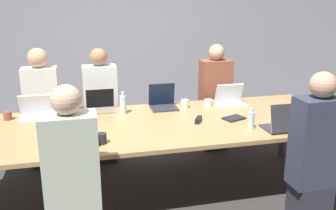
{
  "coord_description": "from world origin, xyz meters",
  "views": [
    {
      "loc": [
        -0.76,
        -3.55,
        2.02
      ],
      "look_at": [
        0.14,
        0.1,
        0.92
      ],
      "focal_mm": 40.0,
      "sensor_mm": 36.0,
      "label": 1
    }
  ],
  "objects_px": {
    "bottle_far_midleft": "(123,104)",
    "cup_near_left": "(101,139)",
    "person_far_midleft": "(101,108)",
    "person_near_left": "(72,182)",
    "cup_far_center": "(185,104)",
    "cup_far_midleft": "(79,110)",
    "person_far_left": "(43,110)",
    "laptop_far_right": "(230,99)",
    "laptop_far_midleft": "(101,104)",
    "laptop_near_right": "(284,123)",
    "person_near_right": "(315,157)",
    "bottle_near_right": "(251,120)",
    "person_far_right": "(215,100)",
    "stapler": "(198,120)",
    "cup_far_right": "(208,103)",
    "laptop_far_center": "(163,101)",
    "laptop_near_left": "(74,141)",
    "laptop_far_left": "(37,111)",
    "cup_far_left": "(8,116)"
  },
  "relations": [
    {
      "from": "cup_far_center",
      "to": "person_near_right",
      "type": "bearing_deg",
      "value": -62.95
    },
    {
      "from": "laptop_near_right",
      "to": "cup_far_center",
      "type": "distance_m",
      "value": 1.2
    },
    {
      "from": "laptop_far_midleft",
      "to": "laptop_far_left",
      "type": "relative_size",
      "value": 0.86
    },
    {
      "from": "bottle_far_midleft",
      "to": "bottle_near_right",
      "type": "xyz_separation_m",
      "value": [
        1.15,
        -0.79,
        -0.02
      ]
    },
    {
      "from": "laptop_near_left",
      "to": "person_far_left",
      "type": "bearing_deg",
      "value": -76.19
    },
    {
      "from": "person_far_midleft",
      "to": "cup_far_left",
      "type": "bearing_deg",
      "value": -155.13
    },
    {
      "from": "person_near_left",
      "to": "person_far_right",
      "type": "relative_size",
      "value": 1.01
    },
    {
      "from": "person_far_left",
      "to": "cup_far_right",
      "type": "relative_size",
      "value": 15.75
    },
    {
      "from": "bottle_far_midleft",
      "to": "cup_near_left",
      "type": "distance_m",
      "value": 0.89
    },
    {
      "from": "bottle_near_right",
      "to": "laptop_near_right",
      "type": "bearing_deg",
      "value": -24.81
    },
    {
      "from": "bottle_near_right",
      "to": "person_far_right",
      "type": "distance_m",
      "value": 1.39
    },
    {
      "from": "laptop_far_right",
      "to": "cup_far_right",
      "type": "distance_m",
      "value": 0.28
    },
    {
      "from": "laptop_far_left",
      "to": "bottle_near_right",
      "type": "bearing_deg",
      "value": -22.84
    },
    {
      "from": "person_near_left",
      "to": "cup_far_center",
      "type": "xyz_separation_m",
      "value": [
        1.27,
        1.4,
        0.12
      ]
    },
    {
      "from": "laptop_far_right",
      "to": "laptop_far_center",
      "type": "bearing_deg",
      "value": 175.5
    },
    {
      "from": "person_far_midleft",
      "to": "laptop_far_left",
      "type": "bearing_deg",
      "value": -146.59
    },
    {
      "from": "person_far_left",
      "to": "laptop_far_right",
      "type": "bearing_deg",
      "value": -13.16
    },
    {
      "from": "cup_far_center",
      "to": "cup_far_right",
      "type": "distance_m",
      "value": 0.29
    },
    {
      "from": "laptop_near_right",
      "to": "cup_far_right",
      "type": "height_order",
      "value": "laptop_near_right"
    },
    {
      "from": "laptop_far_midleft",
      "to": "bottle_near_right",
      "type": "distance_m",
      "value": 1.68
    },
    {
      "from": "bottle_far_midleft",
      "to": "cup_far_center",
      "type": "xyz_separation_m",
      "value": [
        0.72,
        0.04,
        -0.06
      ]
    },
    {
      "from": "laptop_far_midleft",
      "to": "laptop_near_right",
      "type": "height_order",
      "value": "laptop_near_right"
    },
    {
      "from": "bottle_near_right",
      "to": "cup_far_center",
      "type": "relative_size",
      "value": 2.11
    },
    {
      "from": "person_near_right",
      "to": "person_far_left",
      "type": "relative_size",
      "value": 0.99
    },
    {
      "from": "laptop_far_midleft",
      "to": "stapler",
      "type": "relative_size",
      "value": 2.07
    },
    {
      "from": "bottle_near_right",
      "to": "person_far_right",
      "type": "relative_size",
      "value": 0.14
    },
    {
      "from": "bottle_near_right",
      "to": "laptop_far_left",
      "type": "height_order",
      "value": "laptop_far_left"
    },
    {
      "from": "laptop_near_left",
      "to": "person_far_right",
      "type": "relative_size",
      "value": 0.22
    },
    {
      "from": "laptop_far_left",
      "to": "cup_far_midleft",
      "type": "bearing_deg",
      "value": 4.07
    },
    {
      "from": "cup_far_left",
      "to": "person_far_midleft",
      "type": "bearing_deg",
      "value": 24.87
    },
    {
      "from": "laptop_far_midleft",
      "to": "person_far_right",
      "type": "height_order",
      "value": "person_far_right"
    },
    {
      "from": "cup_far_midleft",
      "to": "person_far_left",
      "type": "distance_m",
      "value": 0.64
    },
    {
      "from": "laptop_near_right",
      "to": "person_far_left",
      "type": "height_order",
      "value": "person_far_left"
    },
    {
      "from": "cup_near_left",
      "to": "person_far_left",
      "type": "distance_m",
      "value": 1.53
    },
    {
      "from": "cup_far_center",
      "to": "stapler",
      "type": "bearing_deg",
      "value": -90.71
    },
    {
      "from": "laptop_far_left",
      "to": "bottle_far_midleft",
      "type": "bearing_deg",
      "value": -4.46
    },
    {
      "from": "person_far_right",
      "to": "stapler",
      "type": "bearing_deg",
      "value": -118.88
    },
    {
      "from": "bottle_near_right",
      "to": "laptop_far_midleft",
      "type": "bearing_deg",
      "value": 144.96
    },
    {
      "from": "person_far_midleft",
      "to": "bottle_far_midleft",
      "type": "height_order",
      "value": "person_far_midleft"
    },
    {
      "from": "cup_far_midleft",
      "to": "person_near_right",
      "type": "distance_m",
      "value": 2.44
    },
    {
      "from": "laptop_far_center",
      "to": "laptop_far_left",
      "type": "bearing_deg",
      "value": -177.93
    },
    {
      "from": "bottle_far_midleft",
      "to": "person_near_left",
      "type": "height_order",
      "value": "person_near_left"
    },
    {
      "from": "person_far_midleft",
      "to": "laptop_far_right",
      "type": "height_order",
      "value": "person_far_midleft"
    },
    {
      "from": "person_far_midleft",
      "to": "laptop_near_right",
      "type": "relative_size",
      "value": 4.13
    },
    {
      "from": "laptop_near_right",
      "to": "laptop_near_left",
      "type": "bearing_deg",
      "value": -0.21
    },
    {
      "from": "bottle_near_right",
      "to": "cup_far_right",
      "type": "height_order",
      "value": "bottle_near_right"
    },
    {
      "from": "laptop_far_midleft",
      "to": "laptop_far_right",
      "type": "height_order",
      "value": "same"
    },
    {
      "from": "cup_near_left",
      "to": "person_far_left",
      "type": "bearing_deg",
      "value": 113.21
    },
    {
      "from": "bottle_far_midleft",
      "to": "laptop_far_center",
      "type": "relative_size",
      "value": 0.81
    },
    {
      "from": "laptop_far_center",
      "to": "cup_far_center",
      "type": "bearing_deg",
      "value": -17.86
    }
  ]
}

